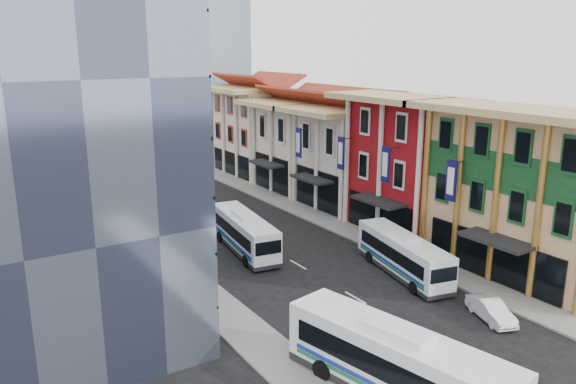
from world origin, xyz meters
TOP-DOWN VIEW (x-y plane):
  - ground at (0.00, 0.00)m, footprint 200.00×200.00m
  - sidewalk_right at (8.50, 22.00)m, footprint 3.00×90.00m
  - sidewalk_left at (-8.50, 22.00)m, footprint 3.00×90.00m
  - shophouse_tan at (14.00, 5.00)m, footprint 8.00×14.00m
  - shophouse_red at (14.00, 17.00)m, footprint 8.00×10.00m
  - shophouse_cream_near at (14.00, 26.50)m, footprint 8.00×9.00m
  - shophouse_cream_mid at (14.00, 35.50)m, footprint 8.00×9.00m
  - shophouse_cream_far at (14.00, 46.00)m, footprint 8.00×12.00m
  - office_tower at (-17.00, 19.00)m, footprint 12.00×26.00m
  - office_block_far at (-16.00, 42.00)m, footprint 10.00×18.00m
  - bus_left_near at (-5.50, -1.81)m, footprint 5.19×12.23m
  - bus_left_far at (-2.02, 19.96)m, footprint 3.76×10.45m
  - bus_right at (5.50, 9.29)m, footprint 4.37×10.26m
  - sedan_right at (5.07, 1.07)m, footprint 2.54×4.10m

SIDE VIEW (x-z plane):
  - ground at x=0.00m, z-range 0.00..0.00m
  - sidewalk_right at x=8.50m, z-range 0.00..0.15m
  - sidewalk_left at x=-8.50m, z-range 0.00..0.15m
  - sedan_right at x=5.07m, z-range 0.00..1.28m
  - bus_right at x=5.50m, z-range 0.00..3.21m
  - bus_left_far at x=-2.02m, z-range 0.00..3.28m
  - bus_left_near at x=-5.50m, z-range 0.00..3.82m
  - shophouse_cream_near at x=14.00m, z-range 0.00..10.00m
  - shophouse_cream_mid at x=14.00m, z-range 0.00..10.00m
  - shophouse_cream_far at x=14.00m, z-range 0.00..11.00m
  - shophouse_tan at x=14.00m, z-range 0.00..12.00m
  - shophouse_red at x=14.00m, z-range 0.00..12.00m
  - office_block_far at x=-16.00m, z-range 0.00..14.00m
  - office_tower at x=-17.00m, z-range 0.00..30.00m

